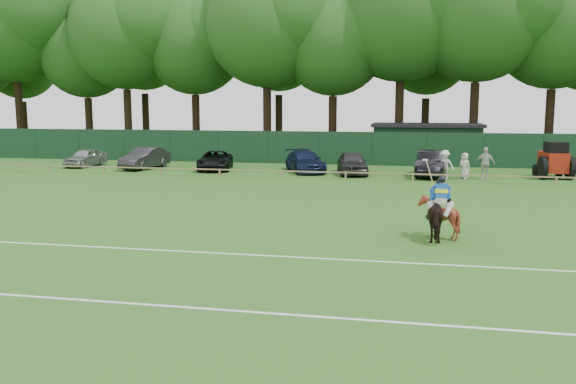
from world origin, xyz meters
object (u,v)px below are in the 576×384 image
(horse_dark, at_px, (440,216))
(tractor, at_px, (554,161))
(spectator_mid, at_px, (485,163))
(spectator_right, at_px, (464,166))
(hatch_grey, at_px, (352,163))
(sedan_silver, at_px, (86,157))
(sedan_navy, at_px, (305,161))
(estate_black, at_px, (432,163))
(spectator_left, at_px, (445,165))
(suv_black, at_px, (215,161))
(horse_chestnut, at_px, (439,217))
(utility_shed, at_px, (427,143))
(sedan_grey, at_px, (145,158))

(horse_dark, xyz_separation_m, tractor, (7.59, 19.05, 0.26))
(spectator_mid, height_order, spectator_right, spectator_mid)
(spectator_right, bearing_deg, hatch_grey, -151.06)
(horse_dark, relative_size, sedan_silver, 0.49)
(sedan_navy, bearing_deg, sedan_silver, 155.49)
(estate_black, relative_size, spectator_left, 2.76)
(sedan_silver, bearing_deg, spectator_right, 1.21)
(suv_black, height_order, sedan_navy, sedan_navy)
(horse_dark, relative_size, tractor, 0.67)
(suv_black, bearing_deg, estate_black, -15.13)
(spectator_left, bearing_deg, sedan_silver, -163.99)
(sedan_silver, xyz_separation_m, estate_black, (24.72, -1.05, 0.15))
(horse_chestnut, xyz_separation_m, spectator_right, (2.19, 17.13, 0.07))
(horse_chestnut, bearing_deg, spectator_right, -110.67)
(hatch_grey, height_order, estate_black, estate_black)
(suv_black, distance_m, tractor, 22.04)
(spectator_mid, relative_size, utility_shed, 0.23)
(utility_shed, bearing_deg, horse_chestnut, -90.22)
(horse_chestnut, relative_size, spectator_mid, 0.75)
(sedan_navy, distance_m, tractor, 15.69)
(spectator_right, relative_size, tractor, 0.56)
(horse_chestnut, xyz_separation_m, spectator_mid, (3.40, 17.24, 0.25))
(sedan_grey, height_order, tractor, tractor)
(sedan_grey, xyz_separation_m, estate_black, (19.80, -0.50, 0.08))
(horse_dark, bearing_deg, spectator_mid, -102.75)
(sedan_silver, bearing_deg, suv_black, 3.99)
(sedan_grey, height_order, sedan_navy, sedan_grey)
(tractor, bearing_deg, spectator_mid, -167.96)
(sedan_grey, xyz_separation_m, spectator_right, (21.73, -1.57, 0.07))
(sedan_navy, distance_m, hatch_grey, 3.34)
(sedan_silver, height_order, tractor, tractor)
(horse_dark, bearing_deg, tractor, -113.72)
(spectator_mid, bearing_deg, spectator_left, -156.43)
(hatch_grey, bearing_deg, estate_black, -11.93)
(utility_shed, bearing_deg, horse_dark, -90.13)
(hatch_grey, bearing_deg, horse_dark, -87.06)
(spectator_left, xyz_separation_m, spectator_mid, (2.41, 0.69, 0.08))
(spectator_mid, distance_m, tractor, 4.45)
(spectator_right, bearing_deg, utility_shed, 139.43)
(sedan_grey, distance_m, hatch_grey, 14.75)
(horse_dark, distance_m, sedan_grey, 27.37)
(horse_chestnut, relative_size, spectator_left, 0.82)
(sedan_silver, relative_size, sedan_navy, 0.80)
(sedan_grey, distance_m, estate_black, 19.81)
(spectator_left, bearing_deg, sedan_navy, -173.01)
(tractor, bearing_deg, estate_black, 177.29)
(sedan_grey, relative_size, spectator_mid, 2.28)
(spectator_mid, xyz_separation_m, tractor, (4.23, 1.38, 0.09))
(sedan_silver, distance_m, estate_black, 24.74)
(suv_black, bearing_deg, hatch_grey, -16.48)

